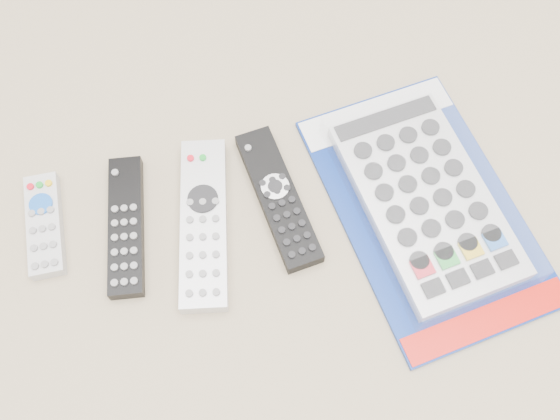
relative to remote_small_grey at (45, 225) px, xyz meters
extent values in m
plane|color=gray|center=(0.24, -0.03, -0.01)|extent=(5.00, 5.00, 0.00)
cube|color=#B0B0B3|center=(0.00, 0.00, 0.00)|extent=(0.04, 0.14, 0.02)
cylinder|color=blue|center=(0.00, 0.03, 0.01)|extent=(0.03, 0.03, 0.00)
cube|color=black|center=(0.10, -0.02, 0.00)|extent=(0.07, 0.19, 0.02)
cube|color=silver|center=(0.19, -0.04, 0.00)|extent=(0.10, 0.23, 0.02)
cylinder|color=black|center=(0.20, -0.02, 0.01)|extent=(0.04, 0.04, 0.00)
cube|color=black|center=(0.29, -0.03, 0.00)|extent=(0.07, 0.20, 0.02)
cylinder|color=silver|center=(0.29, -0.02, 0.01)|extent=(0.04, 0.04, 0.00)
cube|color=navy|center=(0.47, -0.09, -0.01)|extent=(0.26, 0.38, 0.01)
cube|color=silver|center=(0.45, 0.06, 0.00)|extent=(0.22, 0.08, 0.00)
cube|color=red|center=(0.49, -0.24, 0.00)|extent=(0.21, 0.06, 0.00)
cube|color=silver|center=(0.47, -0.08, 0.01)|extent=(0.19, 0.29, 0.02)
cube|color=white|center=(0.47, -0.08, 0.02)|extent=(0.20, 0.31, 0.04)
camera|label=1|loc=(0.21, -0.37, 0.71)|focal=40.00mm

